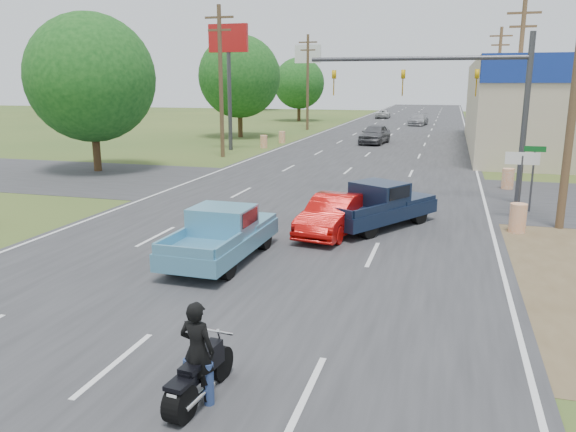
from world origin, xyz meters
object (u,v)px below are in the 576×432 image
(distant_car_grey, at_px, (375,134))
(distant_car_white, at_px, (383,114))
(rider, at_px, (197,356))
(navy_pickup, at_px, (379,204))
(red_convertible, at_px, (333,215))
(blue_pickup, at_px, (223,233))
(motorcycle, at_px, (197,379))
(distant_car_silver, at_px, (418,120))

(distant_car_grey, relative_size, distant_car_white, 1.09)
(rider, relative_size, distant_car_grey, 0.34)
(navy_pickup, distance_m, distant_car_white, 64.09)
(red_convertible, bearing_deg, navy_pickup, 56.87)
(blue_pickup, xyz_separation_m, navy_pickup, (3.84, 5.14, 0.01))
(navy_pickup, bearing_deg, motorcycle, -65.68)
(blue_pickup, bearing_deg, distant_car_white, 94.35)
(distant_car_white, bearing_deg, distant_car_grey, 93.92)
(distant_car_white, bearing_deg, red_convertible, 93.57)
(rider, height_order, navy_pickup, rider)
(rider, bearing_deg, blue_pickup, -64.45)
(navy_pickup, height_order, distant_car_silver, navy_pickup)
(blue_pickup, relative_size, distant_car_silver, 1.00)
(blue_pickup, relative_size, distant_car_grey, 1.01)
(rider, distance_m, navy_pickup, 12.31)
(distant_car_silver, bearing_deg, navy_pickup, -82.03)
(rider, bearing_deg, red_convertible, -83.74)
(navy_pickup, relative_size, distant_car_silver, 1.07)
(blue_pickup, xyz_separation_m, distant_car_silver, (2.26, 55.86, -0.10))
(distant_car_grey, height_order, distant_car_white, distant_car_grey)
(motorcycle, xyz_separation_m, blue_pickup, (-2.50, 7.13, 0.36))
(distant_car_silver, height_order, distant_car_white, distant_car_silver)
(rider, bearing_deg, distant_car_grey, -80.31)
(blue_pickup, xyz_separation_m, distant_car_white, (-3.50, 68.81, -0.19))
(rider, distance_m, distant_car_grey, 40.23)
(navy_pickup, bearing_deg, distant_car_grey, 128.37)
(navy_pickup, bearing_deg, blue_pickup, -96.19)
(rider, distance_m, distant_car_silver, 62.96)
(red_convertible, height_order, distant_car_silver, distant_car_silver)
(blue_pickup, distance_m, distant_car_silver, 55.91)
(distant_car_silver, bearing_deg, distant_car_grey, -89.47)
(red_convertible, relative_size, distant_car_grey, 0.84)
(navy_pickup, xyz_separation_m, distant_car_silver, (-1.58, 50.72, -0.11))
(distant_car_silver, bearing_deg, blue_pickup, -86.13)
(motorcycle, distance_m, distant_car_silver, 63.00)
(distant_car_silver, bearing_deg, motorcycle, -83.60)
(motorcycle, xyz_separation_m, distant_car_silver, (-0.24, 63.00, 0.26))
(blue_pickup, bearing_deg, motorcycle, -69.26)
(red_convertible, relative_size, distant_car_silver, 0.84)
(blue_pickup, relative_size, navy_pickup, 0.94)
(blue_pickup, bearing_deg, distant_car_grey, 91.44)
(rider, bearing_deg, motorcycle, 90.00)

